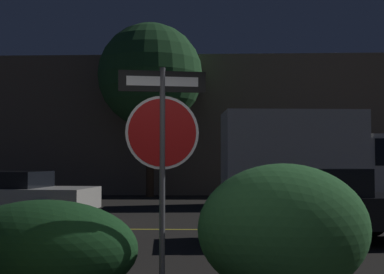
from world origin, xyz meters
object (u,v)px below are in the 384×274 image
(passing_car_1, at_px, (3,195))
(tree_0, at_px, (150,76))
(hedge_bush_2, at_px, (284,230))
(passing_car_2, at_px, (321,205))
(delivery_truck, at_px, (332,156))
(stop_sign, at_px, (162,135))
(hedge_bush_1, at_px, (44,249))

(passing_car_1, relative_size, tree_0, 0.64)
(hedge_bush_2, bearing_deg, passing_car_1, 130.25)
(passing_car_2, xyz_separation_m, delivery_truck, (1.95, 8.00, 0.94))
(passing_car_2, distance_m, delivery_truck, 8.29)
(hedge_bush_2, distance_m, tree_0, 16.90)
(passing_car_2, bearing_deg, hedge_bush_2, -22.23)
(hedge_bush_2, bearing_deg, stop_sign, -167.16)
(hedge_bush_1, xyz_separation_m, passing_car_2, (3.73, 4.05, 0.15))
(stop_sign, relative_size, tree_0, 0.34)
(tree_0, bearing_deg, stop_sign, -82.81)
(hedge_bush_2, bearing_deg, hedge_bush_1, -175.44)
(hedge_bush_1, distance_m, delivery_truck, 13.37)
(passing_car_1, xyz_separation_m, passing_car_2, (7.00, -3.03, 0.03))
(hedge_bush_2, xyz_separation_m, passing_car_1, (-5.82, 6.88, -0.08))
(tree_0, bearing_deg, delivery_truck, -32.73)
(stop_sign, xyz_separation_m, hedge_bush_1, (-1.26, 0.09, -1.20))
(hedge_bush_1, height_order, hedge_bush_2, hedge_bush_2)
(stop_sign, xyz_separation_m, passing_car_1, (-4.54, 7.17, -1.09))
(passing_car_1, height_order, tree_0, tree_0)
(passing_car_2, bearing_deg, delivery_truck, 161.04)
(delivery_truck, bearing_deg, tree_0, -127.29)
(passing_car_2, bearing_deg, tree_0, -164.84)
(hedge_bush_1, relative_size, passing_car_2, 0.49)
(stop_sign, height_order, hedge_bush_1, stop_sign)
(hedge_bush_1, bearing_deg, tree_0, 92.81)
(stop_sign, xyz_separation_m, tree_0, (-2.06, 16.30, 3.26))
(hedge_bush_1, height_order, delivery_truck, delivery_truck)
(tree_0, bearing_deg, passing_car_2, -69.61)
(hedge_bush_2, height_order, passing_car_2, hedge_bush_2)
(hedge_bush_2, relative_size, passing_car_1, 0.40)
(passing_car_1, distance_m, delivery_truck, 10.29)
(passing_car_2, height_order, delivery_truck, delivery_truck)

